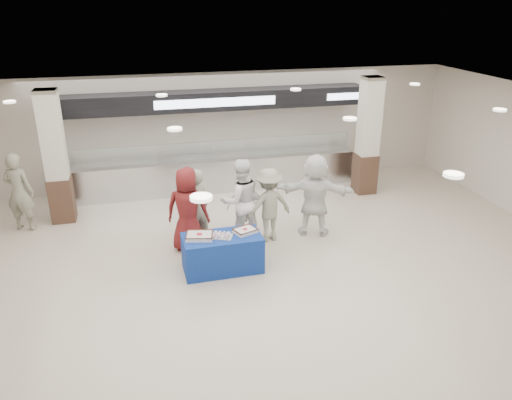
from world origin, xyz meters
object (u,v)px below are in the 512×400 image
object	(u,v)px
civilian_maroon	(188,210)
chef_short	(247,208)
sheet_cake_left	(199,236)
soldier_a	(196,207)
civilian_white	(315,195)
display_table	(222,253)
cupcake_tray	(221,235)
soldier_bg	(19,192)
chef_tall	(241,201)
soldier_b	(268,205)
sheet_cake_right	(245,230)

from	to	relation	value
civilian_maroon	chef_short	xyz separation A→B (m)	(1.32, 0.12, -0.16)
sheet_cake_left	soldier_a	world-z (taller)	soldier_a
civilian_maroon	civilian_white	bearing A→B (deg)	-161.04
display_table	cupcake_tray	size ratio (longest dim) A/B	2.93
cupcake_tray	civilian_maroon	distance (m)	1.21
chef_short	cupcake_tray	bearing A→B (deg)	77.87
civilian_white	soldier_bg	xyz separation A→B (m)	(-6.55, 1.85, -0.02)
display_table	soldier_a	xyz separation A→B (m)	(-0.33, 1.31, 0.50)
chef_tall	cupcake_tray	bearing A→B (deg)	54.68
civilian_white	soldier_bg	distance (m)	6.81
chef_tall	soldier_bg	size ratio (longest dim) A/B	1.02
chef_tall	sheet_cake_left	bearing A→B (deg)	40.49
soldier_b	soldier_bg	world-z (taller)	soldier_bg
display_table	chef_tall	size ratio (longest dim) A/B	0.81
chef_tall	soldier_bg	distance (m)	5.16
soldier_b	cupcake_tray	bearing A→B (deg)	29.74
sheet_cake_left	civilian_maroon	xyz separation A→B (m)	(-0.10, 1.03, 0.13)
sheet_cake_right	sheet_cake_left	bearing A→B (deg)	-178.04
sheet_cake_right	civilian_white	bearing A→B (deg)	30.24
cupcake_tray	chef_tall	size ratio (longest dim) A/B	0.28
display_table	civilian_white	distance (m)	2.67
chef_tall	chef_short	size ratio (longest dim) A/B	1.23
display_table	soldier_bg	distance (m)	5.19
sheet_cake_left	chef_tall	xyz separation A→B (m)	(1.08, 1.19, 0.15)
sheet_cake_right	soldier_b	bearing A→B (deg)	53.44
cupcake_tray	chef_short	xyz separation A→B (m)	(0.80, 1.20, -0.01)
soldier_a	chef_short	distance (m)	1.12
display_table	sheet_cake_right	xyz separation A→B (m)	(0.48, 0.06, 0.42)
soldier_b	civilian_white	bearing A→B (deg)	171.44
sheet_cake_right	soldier_bg	distance (m)	5.53
soldier_a	sheet_cake_right	bearing A→B (deg)	104.41
soldier_b	display_table	bearing A→B (deg)	29.56
civilian_maroon	display_table	bearing A→B (deg)	134.43
sheet_cake_right	soldier_b	distance (m)	1.28
display_table	civilian_maroon	distance (m)	1.31
civilian_maroon	civilian_white	xyz separation A→B (m)	(2.89, 0.08, 0.03)
chef_short	soldier_bg	distance (m)	5.31
sheet_cake_left	civilian_maroon	size ratio (longest dim) A/B	0.31
chef_tall	sheet_cake_right	bearing A→B (deg)	74.74
civilian_maroon	civilian_white	distance (m)	2.89
cupcake_tray	civilian_white	size ratio (longest dim) A/B	0.28
sheet_cake_right	soldier_bg	bearing A→B (deg)	147.87
soldier_b	soldier_bg	bearing A→B (deg)	-30.90
civilian_white	chef_tall	bearing A→B (deg)	18.72
soldier_a	soldier_bg	bearing A→B (deg)	-42.09
cupcake_tray	soldier_b	world-z (taller)	soldier_b
chef_tall	civilian_white	xyz separation A→B (m)	(1.70, -0.08, 0.00)
display_table	sheet_cake_right	size ratio (longest dim) A/B	3.00
display_table	chef_tall	world-z (taller)	chef_tall
civilian_maroon	soldier_bg	distance (m)	4.14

